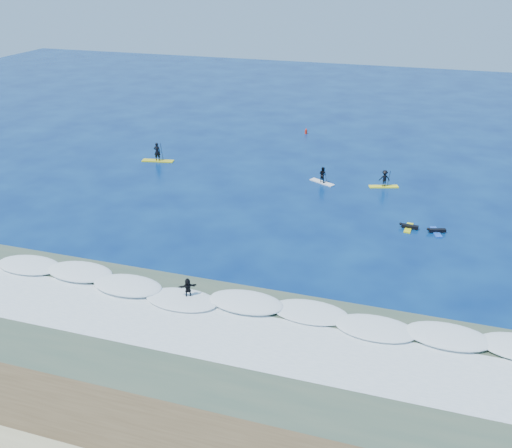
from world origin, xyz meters
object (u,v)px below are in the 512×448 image
(sup_paddler_right, at_px, (384,180))
(sup_paddler_center, at_px, (323,176))
(sup_paddler_left, at_px, (157,155))
(prone_paddler_near, at_px, (409,227))
(prone_paddler_far, at_px, (436,231))
(marker_buoy, at_px, (306,131))
(wave_surfer, at_px, (188,289))

(sup_paddler_right, bearing_deg, sup_paddler_center, 168.20)
(sup_paddler_left, height_order, prone_paddler_near, sup_paddler_left)
(prone_paddler_near, bearing_deg, sup_paddler_left, 75.73)
(prone_paddler_far, relative_size, marker_buoy, 2.64)
(prone_paddler_far, bearing_deg, wave_surfer, 118.11)
(marker_buoy, bearing_deg, sup_paddler_center, -71.59)
(wave_surfer, bearing_deg, sup_paddler_left, 87.56)
(sup_paddler_right, relative_size, wave_surfer, 1.51)
(prone_paddler_near, xyz_separation_m, prone_paddler_far, (2.10, -0.12, -0.00))
(marker_buoy, bearing_deg, prone_paddler_near, -59.62)
(sup_paddler_center, relative_size, prone_paddler_near, 1.35)
(sup_paddler_center, xyz_separation_m, wave_surfer, (-3.92, -22.81, 0.09))
(prone_paddler_far, bearing_deg, sup_paddler_left, 55.40)
(sup_paddler_center, bearing_deg, marker_buoy, 136.43)
(sup_paddler_left, xyz_separation_m, sup_paddler_center, (17.93, -1.01, -0.05))
(sup_paddler_left, relative_size, prone_paddler_far, 1.76)
(prone_paddler_near, relative_size, wave_surfer, 1.04)
(sup_paddler_center, relative_size, marker_buoy, 3.54)
(sup_paddler_right, relative_size, prone_paddler_near, 1.45)
(wave_surfer, bearing_deg, prone_paddler_near, 16.98)
(sup_paddler_left, bearing_deg, sup_paddler_center, -13.27)
(sup_paddler_center, bearing_deg, sup_paddler_left, -155.21)
(sup_paddler_center, bearing_deg, prone_paddler_near, -14.38)
(sup_paddler_left, distance_m, sup_paddler_right, 23.69)
(prone_paddler_far, bearing_deg, marker_buoy, 16.75)
(wave_surfer, xyz_separation_m, marker_buoy, (-1.35, 38.67, -0.46))
(sup_paddler_right, xyz_separation_m, prone_paddler_near, (2.90, -8.56, -0.61))
(wave_surfer, distance_m, marker_buoy, 38.69)
(prone_paddler_far, distance_m, wave_surfer, 20.85)
(sup_paddler_left, bearing_deg, wave_surfer, -69.58)
(sup_paddler_right, distance_m, marker_buoy, 18.77)
(prone_paddler_far, height_order, marker_buoy, marker_buoy)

